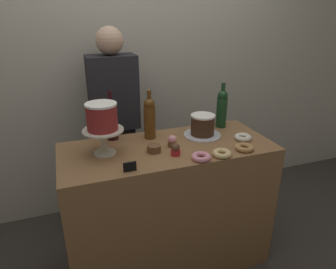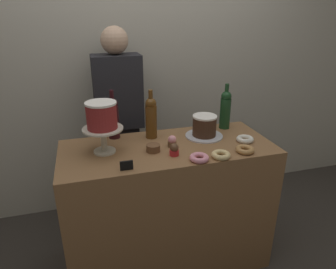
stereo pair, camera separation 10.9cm
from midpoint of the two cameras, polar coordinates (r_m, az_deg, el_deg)
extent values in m
plane|color=#38332D|center=(2.41, -1.39, -22.18)|extent=(12.00, 12.00, 0.00)
cube|color=#BCB7A8|center=(2.59, -7.85, 13.43)|extent=(6.00, 0.05, 2.60)
cube|color=brown|center=(2.12, -1.51, -13.43)|extent=(1.34, 0.58, 0.90)
cylinder|color=beige|center=(1.84, -13.52, -3.41)|extent=(0.13, 0.13, 0.01)
cylinder|color=beige|center=(1.81, -13.73, -1.34)|extent=(0.04, 0.04, 0.13)
cylinder|color=beige|center=(1.79, -13.94, 0.77)|extent=(0.24, 0.24, 0.01)
cylinder|color=maroon|center=(1.76, -14.17, 3.11)|extent=(0.18, 0.18, 0.14)
cylinder|color=white|center=(1.74, -14.41, 5.55)|extent=(0.18, 0.18, 0.01)
cylinder|color=silver|center=(2.06, 5.00, -0.09)|extent=(0.25, 0.25, 0.01)
cylinder|color=#3D2619|center=(2.03, 5.07, 1.69)|extent=(0.16, 0.16, 0.13)
cylinder|color=white|center=(2.01, 5.13, 3.54)|extent=(0.16, 0.16, 0.01)
cylinder|color=black|center=(2.01, -12.16, 2.08)|extent=(0.08, 0.08, 0.22)
sphere|color=black|center=(1.97, -12.45, 5.55)|extent=(0.07, 0.07, 0.07)
cylinder|color=black|center=(1.95, -12.58, 6.98)|extent=(0.03, 0.03, 0.08)
cylinder|color=#5B3814|center=(1.99, -5.04, 2.31)|extent=(0.08, 0.08, 0.22)
sphere|color=#5B3814|center=(1.95, -5.17, 5.83)|extent=(0.07, 0.07, 0.07)
cylinder|color=#5B3814|center=(1.93, -5.22, 7.27)|extent=(0.03, 0.03, 0.08)
cylinder|color=#193D1E|center=(2.20, 8.72, 4.16)|extent=(0.08, 0.08, 0.22)
sphere|color=#193D1E|center=(2.17, 8.92, 7.35)|extent=(0.07, 0.07, 0.07)
cylinder|color=#193D1E|center=(2.15, 9.00, 8.66)|extent=(0.03, 0.03, 0.08)
cylinder|color=red|center=(1.77, -0.46, -3.45)|extent=(0.06, 0.06, 0.03)
sphere|color=brown|center=(1.76, -0.46, -2.53)|extent=(0.05, 0.05, 0.05)
cylinder|color=brown|center=(1.88, -0.86, -1.82)|extent=(0.06, 0.06, 0.03)
sphere|color=pink|center=(1.87, -0.87, -0.95)|extent=(0.05, 0.05, 0.05)
torus|color=#E0C17F|center=(1.78, 8.48, -3.60)|extent=(0.11, 0.11, 0.03)
torus|color=silver|center=(2.03, 12.57, -0.55)|extent=(0.11, 0.11, 0.03)
torus|color=#B27F47|center=(1.88, 12.71, -2.45)|extent=(0.11, 0.11, 0.03)
torus|color=pink|center=(1.73, 4.51, -4.28)|extent=(0.11, 0.11, 0.03)
cylinder|color=brown|center=(1.82, -4.37, -3.14)|extent=(0.08, 0.08, 0.01)
cylinder|color=brown|center=(1.82, -4.38, -2.83)|extent=(0.08, 0.08, 0.01)
cylinder|color=brown|center=(1.81, -4.39, -2.51)|extent=(0.08, 0.08, 0.01)
cylinder|color=brown|center=(1.81, -4.40, -2.20)|extent=(0.08, 0.08, 0.01)
cube|color=black|center=(1.62, -9.17, -6.07)|extent=(0.07, 0.01, 0.05)
cube|color=black|center=(2.59, -10.51, -7.32)|extent=(0.28, 0.18, 0.85)
cube|color=#232328|center=(2.33, -11.71, 7.81)|extent=(0.36, 0.22, 0.55)
sphere|color=tan|center=(2.27, -12.48, 17.00)|extent=(0.20, 0.20, 0.20)
camera|label=1|loc=(0.05, -91.67, -0.69)|focal=32.14mm
camera|label=2|loc=(0.05, 88.33, 0.69)|focal=32.14mm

